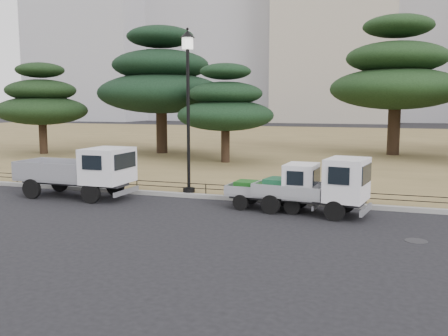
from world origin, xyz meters
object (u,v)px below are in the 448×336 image
(street_lamp, at_px, (188,84))
(tarp_pile, at_px, (57,174))
(truck_kei_rear, at_px, (319,186))
(truck_kei_front, at_px, (279,186))
(truck_large, at_px, (81,170))

(street_lamp, distance_m, tarp_pile, 7.53)
(truck_kei_rear, relative_size, street_lamp, 0.61)
(truck_kei_front, relative_size, tarp_pile, 2.22)
(truck_kei_front, bearing_deg, tarp_pile, 173.68)
(truck_kei_rear, bearing_deg, tarp_pile, 179.01)
(truck_large, distance_m, tarp_pile, 3.40)
(truck_large, relative_size, truck_kei_rear, 1.19)
(tarp_pile, bearing_deg, truck_large, -37.60)
(truck_large, xyz_separation_m, truck_kei_rear, (9.15, 0.02, -0.14))
(truck_kei_front, relative_size, truck_kei_rear, 0.82)
(truck_kei_rear, xyz_separation_m, tarp_pile, (-11.80, 2.03, -0.43))
(street_lamp, bearing_deg, truck_large, -156.22)
(truck_kei_front, relative_size, street_lamp, 0.50)
(truck_large, xyz_separation_m, truck_kei_front, (7.75, 0.31, -0.29))
(truck_kei_front, height_order, truck_kei_rear, truck_kei_rear)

